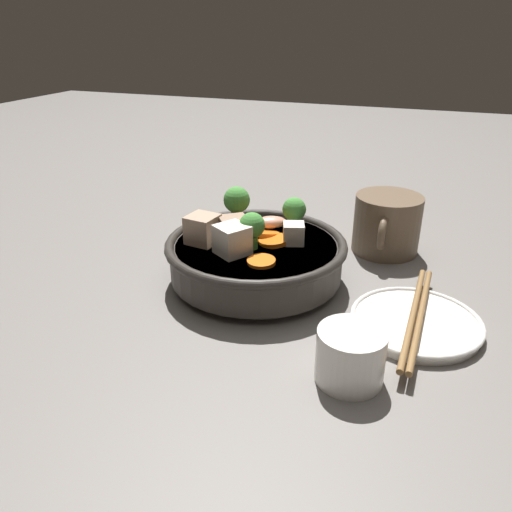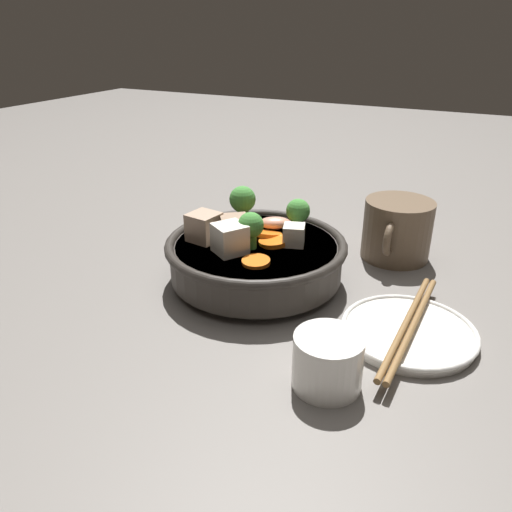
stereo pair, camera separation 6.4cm
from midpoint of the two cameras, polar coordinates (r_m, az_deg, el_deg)
ground_plane at (r=0.65m, az=2.79°, el=-2.90°), size 3.00×3.00×0.00m
stirfry_bowl at (r=0.64m, az=2.79°, el=0.27°), size 0.23×0.23×0.11m
side_saucer at (r=0.57m, az=20.14°, el=-8.22°), size 0.14×0.14×0.01m
tea_cup at (r=0.47m, az=12.11°, el=-11.79°), size 0.06×0.06×0.05m
dark_mug at (r=0.74m, az=18.22°, el=2.82°), size 0.12×0.10×0.08m
chopsticks_pair at (r=0.57m, az=20.29°, el=-7.42°), size 0.22×0.02×0.01m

